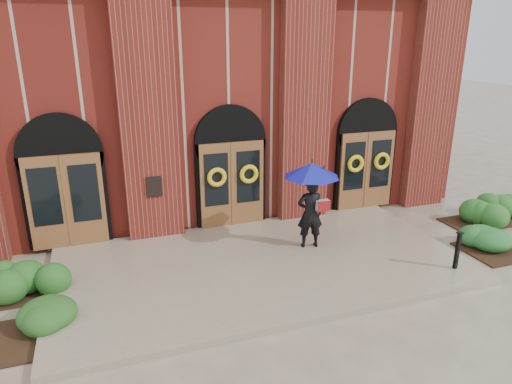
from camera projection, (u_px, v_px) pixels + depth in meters
name	position (u px, v px, depth m)	size (l,w,h in m)	color
ground	(264.00, 269.00, 11.30)	(90.00, 90.00, 0.00)	gray
landing	(262.00, 264.00, 11.41)	(10.00, 5.30, 0.15)	gray
church_building	(188.00, 90.00, 18.04)	(16.20, 12.53, 7.00)	maroon
man_with_umbrella	(311.00, 189.00, 11.73)	(1.69, 1.69, 2.31)	black
metal_post	(458.00, 250.00, 10.89)	(0.14, 0.14, 0.95)	black
hedge_wall_right	(492.00, 210.00, 14.21)	(2.77, 1.11, 0.71)	#23591F
hedge_front_left	(32.00, 326.00, 8.62)	(1.53, 1.31, 0.54)	#204A19
hedge_front_right	(497.00, 242.00, 12.19)	(1.53, 1.31, 0.54)	#205A25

